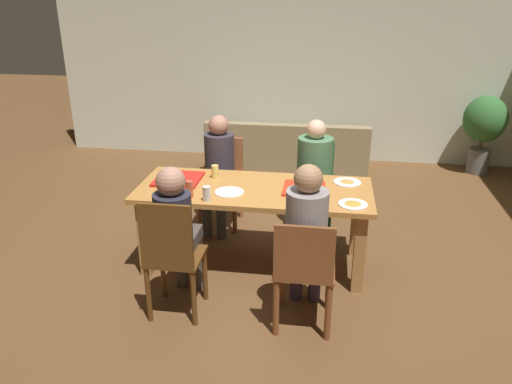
{
  "coord_description": "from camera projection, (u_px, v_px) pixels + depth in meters",
  "views": [
    {
      "loc": [
        0.61,
        -4.03,
        2.37
      ],
      "look_at": [
        0.0,
        0.1,
        0.68
      ],
      "focal_mm": 35.06,
      "sensor_mm": 36.0,
      "label": 1
    }
  ],
  "objects": [
    {
      "name": "drinking_glass_1",
      "position": [
        189.0,
        189.0,
        4.16
      ],
      "size": [
        0.06,
        0.06,
        0.14
      ],
      "primitive_type": "cylinder",
      "color": "#B74A30",
      "rests_on": "dining_table"
    },
    {
      "name": "person_0",
      "position": [
        306.0,
        231.0,
        3.63
      ],
      "size": [
        0.3,
        0.5,
        1.27
      ],
      "color": "#382E47",
      "rests_on": "ground"
    },
    {
      "name": "person_2",
      "position": [
        177.0,
        225.0,
        3.8
      ],
      "size": [
        0.28,
        0.53,
        1.2
      ],
      "color": "#443C37",
      "rests_on": "ground"
    },
    {
      "name": "plate_1",
      "position": [
        353.0,
        204.0,
        4.03
      ],
      "size": [
        0.24,
        0.24,
        0.03
      ],
      "color": "white",
      "rests_on": "dining_table"
    },
    {
      "name": "couch",
      "position": [
        287.0,
        154.0,
        6.87
      ],
      "size": [
        2.16,
        0.81,
        0.76
      ],
      "color": "#8F7D58",
      "rests_on": "ground"
    },
    {
      "name": "chair_1",
      "position": [
        222.0,
        179.0,
        5.35
      ],
      "size": [
        0.44,
        0.45,
        0.91
      ],
      "color": "#9C5934",
      "rests_on": "ground"
    },
    {
      "name": "drinking_glass_2",
      "position": [
        215.0,
        172.0,
        4.6
      ],
      "size": [
        0.07,
        0.07,
        0.12
      ],
      "primitive_type": "cylinder",
      "color": "#DDCA66",
      "rests_on": "dining_table"
    },
    {
      "name": "potted_plant",
      "position": [
        484.0,
        124.0,
        6.72
      ],
      "size": [
        0.57,
        0.57,
        1.07
      ],
      "color": "#5F5F5D",
      "rests_on": "ground"
    },
    {
      "name": "person_3",
      "position": [
        314.0,
        168.0,
        5.01
      ],
      "size": [
        0.35,
        0.54,
        1.19
      ],
      "color": "#383935",
      "rests_on": "ground"
    },
    {
      "name": "chair_3",
      "position": [
        314.0,
        180.0,
        5.21
      ],
      "size": [
        0.4,
        0.44,
        0.91
      ],
      "color": "#246839",
      "rests_on": "ground"
    },
    {
      "name": "chair_0",
      "position": [
        304.0,
        271.0,
        3.6
      ],
      "size": [
        0.44,
        0.45,
        0.91
      ],
      "color": "brown",
      "rests_on": "ground"
    },
    {
      "name": "person_1",
      "position": [
        218.0,
        164.0,
        5.13
      ],
      "size": [
        0.3,
        0.53,
        1.2
      ],
      "color": "#3D444C",
      "rests_on": "ground"
    },
    {
      "name": "pizza_box_1",
      "position": [
        304.0,
        189.0,
        4.34
      ],
      "size": [
        0.36,
        0.36,
        0.02
      ],
      "color": "red",
      "rests_on": "dining_table"
    },
    {
      "name": "pizza_box_0",
      "position": [
        178.0,
        179.0,
        4.55
      ],
      "size": [
        0.4,
        0.4,
        0.02
      ],
      "color": "red",
      "rests_on": "dining_table"
    },
    {
      "name": "drinking_glass_0",
      "position": [
        207.0,
        194.0,
        4.09
      ],
      "size": [
        0.07,
        0.07,
        0.13
      ],
      "primitive_type": "cylinder",
      "color": "silver",
      "rests_on": "dining_table"
    },
    {
      "name": "dining_table",
      "position": [
        254.0,
        200.0,
        4.42
      ],
      "size": [
        2.05,
        0.85,
        0.76
      ],
      "color": "#B27737",
      "rests_on": "ground"
    },
    {
      "name": "chair_2",
      "position": [
        172.0,
        255.0,
        3.71
      ],
      "size": [
        0.41,
        0.4,
        0.99
      ],
      "color": "#583415",
      "rests_on": "ground"
    },
    {
      "name": "back_wall",
      "position": [
        289.0,
        62.0,
        7.16
      ],
      "size": [
        6.82,
        0.12,
        2.81
      ],
      "primitive_type": "cube",
      "color": "beige",
      "rests_on": "ground"
    },
    {
      "name": "plate_2",
      "position": [
        347.0,
        182.0,
        4.49
      ],
      "size": [
        0.25,
        0.25,
        0.03
      ],
      "color": "white",
      "rests_on": "dining_table"
    },
    {
      "name": "plate_0",
      "position": [
        229.0,
        192.0,
        4.27
      ],
      "size": [
        0.25,
        0.25,
        0.01
      ],
      "color": "white",
      "rests_on": "dining_table"
    },
    {
      "name": "ground_plane",
      "position": [
        254.0,
        263.0,
        4.67
      ],
      "size": [
        20.0,
        20.0,
        0.0
      ],
      "primitive_type": "plane",
      "color": "brown"
    }
  ]
}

